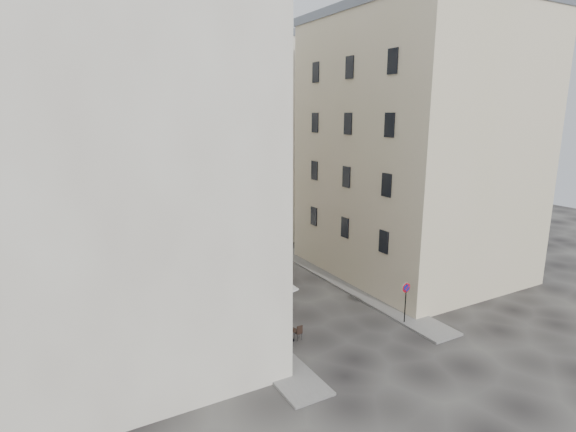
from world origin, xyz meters
TOP-DOWN VIEW (x-y plane):
  - ground at (0.00, 0.00)m, footprint 90.00×90.00m
  - sidewalk_left at (-4.50, 4.00)m, footprint 2.00×22.00m
  - sidewalk_right at (4.50, 3.00)m, footprint 2.00×18.00m
  - building_left at (-10.50, 3.00)m, footprint 12.20×16.20m
  - building_right at (10.50, 3.50)m, footprint 12.20×14.20m
  - building_back at (-1.00, 19.00)m, footprint 18.20×10.20m
  - cafe_storefront at (-4.32, 1.00)m, footprint 1.74×7.30m
  - stone_steps at (0.00, 12.57)m, footprint 9.00×3.15m
  - bollard_near at (-3.25, -1.00)m, footprint 0.12×0.12m
  - bollard_mid at (-3.25, 2.50)m, footprint 0.12×0.12m
  - bollard_far at (-3.25, 6.00)m, footprint 0.12×0.12m
  - no_parking_sign at (3.69, -3.42)m, footprint 0.56×0.10m
  - bistro_table_a at (-2.88, -2.01)m, footprint 1.14×0.54m
  - bistro_table_b at (-2.54, 0.27)m, footprint 1.38×0.65m
  - bistro_table_c at (-3.19, 1.11)m, footprint 1.27×0.60m
  - bistro_table_d at (-2.56, 2.62)m, footprint 1.20×0.56m
  - bistro_table_e at (-3.08, 4.52)m, footprint 1.18×0.55m
  - pedestrian at (-3.20, 0.95)m, footprint 0.69×0.48m

SIDE VIEW (x-z plane):
  - ground at x=0.00m, z-range 0.00..0.00m
  - sidewalk_left at x=-4.50m, z-range 0.00..0.12m
  - sidewalk_right at x=4.50m, z-range 0.00..0.12m
  - stone_steps at x=0.00m, z-range 0.00..0.80m
  - bistro_table_a at x=-2.88m, z-range 0.01..0.81m
  - bistro_table_e at x=-3.08m, z-range 0.01..0.84m
  - bistro_table_d at x=-2.56m, z-range 0.01..0.85m
  - bistro_table_c at x=-3.19m, z-range 0.01..0.90m
  - bistro_table_b at x=-2.54m, z-range 0.01..0.98m
  - bollard_near at x=-3.25m, z-range 0.04..1.02m
  - bollard_mid at x=-3.25m, z-range 0.04..1.02m
  - bollard_far at x=-3.25m, z-range 0.04..1.02m
  - pedestrian at x=-3.20m, z-range 0.00..1.78m
  - no_parking_sign at x=3.69m, z-range 0.52..2.98m
  - cafe_storefront at x=-4.32m, z-range 0.13..3.63m
  - building_right at x=10.50m, z-range 0.01..18.61m
  - building_back at x=-1.00m, z-range 0.01..18.61m
  - building_left at x=-10.50m, z-range 0.01..20.61m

